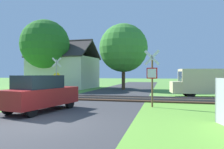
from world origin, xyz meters
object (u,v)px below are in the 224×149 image
object	(u,v)px
stop_sign_near	(152,75)
tree_center	(123,48)
crossing_sign_far	(57,74)
parked_car	(41,93)
tree_left	(45,44)
house	(64,71)
mail_truck	(205,82)

from	to	relation	value
stop_sign_near	tree_center	distance (m)	14.13
crossing_sign_far	parked_car	xyz separation A→B (m)	(3.10, -7.60, -0.94)
tree_left	tree_center	size ratio (longest dim) A/B	1.08
house	tree_left	bearing A→B (deg)	-108.97
tree_center	mail_truck	size ratio (longest dim) A/B	1.53
stop_sign_near	mail_truck	world-z (taller)	stop_sign_near
tree_center	parked_car	xyz separation A→B (m)	(-1.30, -15.81, -4.02)
stop_sign_near	tree_left	world-z (taller)	tree_left
parked_car	tree_center	bearing A→B (deg)	97.37
tree_center	crossing_sign_far	bearing A→B (deg)	-118.21
crossing_sign_far	mail_truck	size ratio (longest dim) A/B	0.65
crossing_sign_far	mail_truck	world-z (taller)	crossing_sign_far
crossing_sign_far	house	xyz separation A→B (m)	(-3.77, 9.43, 0.33)
tree_center	mail_truck	world-z (taller)	tree_center
tree_center	parked_car	size ratio (longest dim) A/B	1.83
crossing_sign_far	tree_center	size ratio (longest dim) A/B	0.42
house	mail_truck	world-z (taller)	house
tree_left	stop_sign_near	bearing A→B (deg)	-41.03
house	mail_truck	size ratio (longest dim) A/B	1.65
mail_truck	crossing_sign_far	bearing A→B (deg)	89.41
mail_truck	tree_center	bearing A→B (deg)	41.85
mail_truck	parked_car	distance (m)	12.69
house	tree_center	distance (m)	8.71
tree_left	house	bearing A→B (deg)	67.94
tree_left	mail_truck	size ratio (longest dim) A/B	1.65
tree_center	mail_truck	distance (m)	11.10
stop_sign_near	tree_left	bearing A→B (deg)	-29.89
stop_sign_near	parked_car	world-z (taller)	stop_sign_near
tree_center	parked_car	distance (m)	16.37
tree_left	mail_truck	xyz separation A→B (m)	(17.13, -5.36, -4.18)
house	tree_left	world-z (taller)	tree_left
tree_left	tree_center	distance (m)	9.48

